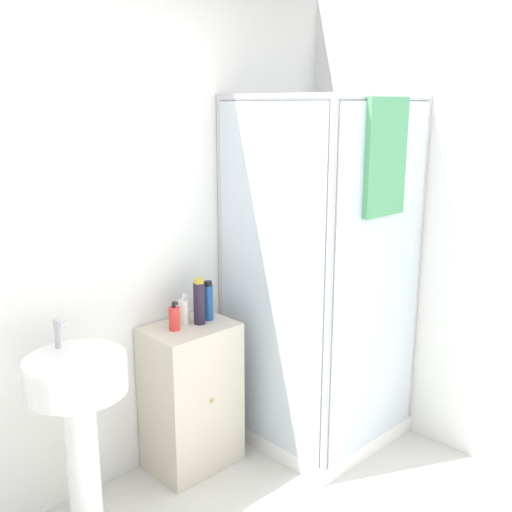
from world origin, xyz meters
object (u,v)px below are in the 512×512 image
(shampoo_bottle_tall_black, at_px, (199,302))
(lotion_bottle_white, at_px, (184,311))
(sink, at_px, (79,408))
(soap_dispenser, at_px, (174,318))
(shampoo_bottle_blue, at_px, (208,301))

(shampoo_bottle_tall_black, height_order, lotion_bottle_white, shampoo_bottle_tall_black)
(sink, xyz_separation_m, lotion_bottle_white, (0.70, 0.19, 0.21))
(lotion_bottle_white, bearing_deg, shampoo_bottle_tall_black, -42.19)
(soap_dispenser, bearing_deg, sink, -166.33)
(shampoo_bottle_blue, height_order, lotion_bottle_white, shampoo_bottle_blue)
(soap_dispenser, height_order, lotion_bottle_white, lotion_bottle_white)
(soap_dispenser, bearing_deg, shampoo_bottle_tall_black, -6.88)
(shampoo_bottle_blue, xyz_separation_m, lotion_bottle_white, (-0.13, 0.04, -0.04))
(soap_dispenser, height_order, shampoo_bottle_tall_black, shampoo_bottle_tall_black)
(sink, height_order, lotion_bottle_white, sink)
(soap_dispenser, xyz_separation_m, shampoo_bottle_blue, (0.22, -0.01, 0.04))
(sink, height_order, shampoo_bottle_tall_black, shampoo_bottle_tall_black)
(sink, bearing_deg, lotion_bottle_white, 14.84)
(sink, height_order, shampoo_bottle_blue, sink)
(shampoo_bottle_blue, bearing_deg, sink, -170.24)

